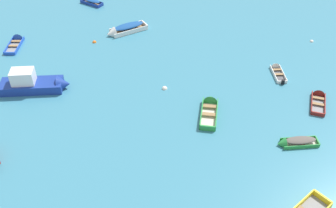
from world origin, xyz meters
name	(u,v)px	position (x,y,z in m)	size (l,w,h in m)	color
rowboat_white_midfield_left	(276,69)	(8.60, 29.13, 0.13)	(1.63, 3.12, 0.82)	#4C4C51
motor_launch_deep_blue_near_camera	(36,83)	(-11.48, 21.79, 0.64)	(6.09, 3.29, 2.33)	navy
rowboat_green_near_right	(210,106)	(3.38, 22.53, 0.21)	(1.50, 4.03, 1.14)	beige
rowboat_maroon_distant_center	(318,97)	(12.06, 25.67, 0.16)	(1.33, 3.30, 0.99)	gray
rowboat_white_cluster_outer	(123,30)	(-7.24, 32.74, 0.38)	(4.14, 3.96, 1.26)	#99754C
rowboat_deep_blue_near_left	(89,1)	(-13.35, 38.64, 0.28)	(3.30, 1.95, 0.89)	#99754C
rowboat_green_cluster_inner	(294,142)	(9.92, 19.74, 0.25)	(3.19, 1.78, 0.85)	beige
rowboat_blue_outer_left	(17,40)	(-17.16, 28.64, 0.15)	(1.80, 3.68, 1.05)	gray
mooring_buoy_outer_edge	(312,42)	(12.09, 35.19, 0.00)	(0.37, 0.37, 0.37)	silver
mooring_buoy_far_field	(165,89)	(-0.78, 24.25, 0.00)	(0.47, 0.47, 0.47)	silver
mooring_buoy_near_foreground	(94,42)	(-9.47, 30.23, 0.00)	(0.40, 0.40, 0.40)	orange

